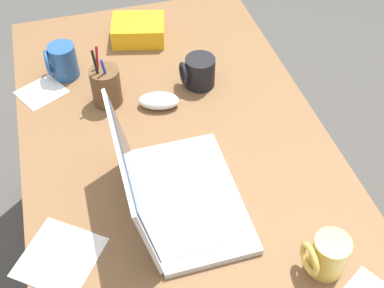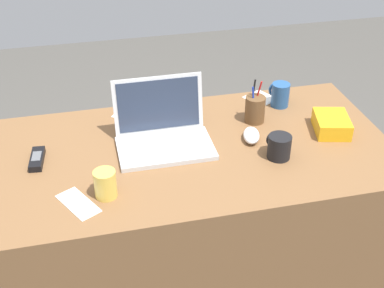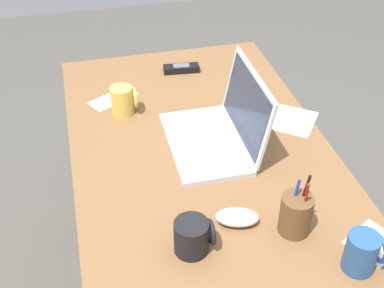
{
  "view_description": "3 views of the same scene",
  "coord_description": "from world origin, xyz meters",
  "px_view_note": "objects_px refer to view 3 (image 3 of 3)",
  "views": [
    {
      "loc": [
        -0.75,
        0.19,
        1.65
      ],
      "look_at": [
        -0.02,
        -0.01,
        0.83
      ],
      "focal_mm": 45.97,
      "sensor_mm": 36.0,
      "label": 1
    },
    {
      "loc": [
        -0.37,
        -1.55,
        1.8
      ],
      "look_at": [
        -0.01,
        -0.02,
        0.77
      ],
      "focal_mm": 48.34,
      "sensor_mm": 36.0,
      "label": 2
    },
    {
      "loc": [
        1.1,
        -0.32,
        1.7
      ],
      "look_at": [
        -0.04,
        -0.04,
        0.8
      ],
      "focal_mm": 48.54,
      "sensor_mm": 36.0,
      "label": 3
    }
  ],
  "objects_px": {
    "laptop": "(219,131)",
    "computer_mouse": "(237,217)",
    "cordless_phone": "(181,68)",
    "coffee_mug_white": "(193,236)",
    "coffee_mug_tall": "(123,100)",
    "pen_holder": "(296,214)",
    "coffee_mug_spare": "(363,252)"
  },
  "relations": [
    {
      "from": "computer_mouse",
      "to": "cordless_phone",
      "type": "xyz_separation_m",
      "value": [
        -0.79,
        0.03,
        -0.01
      ]
    },
    {
      "from": "coffee_mug_spare",
      "to": "pen_holder",
      "type": "bearing_deg",
      "value": -144.92
    },
    {
      "from": "coffee_mug_tall",
      "to": "cordless_phone",
      "type": "xyz_separation_m",
      "value": [
        -0.22,
        0.24,
        -0.04
      ]
    },
    {
      "from": "computer_mouse",
      "to": "coffee_mug_white",
      "type": "xyz_separation_m",
      "value": [
        0.06,
        -0.13,
        0.03
      ]
    },
    {
      "from": "laptop",
      "to": "pen_holder",
      "type": "xyz_separation_m",
      "value": [
        0.39,
        0.09,
        0.01
      ]
    },
    {
      "from": "coffee_mug_white",
      "to": "coffee_mug_spare",
      "type": "relative_size",
      "value": 0.95
    },
    {
      "from": "laptop",
      "to": "computer_mouse",
      "type": "height_order",
      "value": "laptop"
    },
    {
      "from": "coffee_mug_spare",
      "to": "coffee_mug_tall",
      "type": "bearing_deg",
      "value": -150.07
    },
    {
      "from": "cordless_phone",
      "to": "coffee_mug_tall",
      "type": "bearing_deg",
      "value": -47.57
    },
    {
      "from": "coffee_mug_white",
      "to": "coffee_mug_tall",
      "type": "distance_m",
      "value": 0.63
    },
    {
      "from": "laptop",
      "to": "computer_mouse",
      "type": "relative_size",
      "value": 3.16
    },
    {
      "from": "laptop",
      "to": "cordless_phone",
      "type": "height_order",
      "value": "laptop"
    },
    {
      "from": "laptop",
      "to": "coffee_mug_spare",
      "type": "bearing_deg",
      "value": 19.38
    },
    {
      "from": "laptop",
      "to": "coffee_mug_spare",
      "type": "xyz_separation_m",
      "value": [
        0.53,
        0.19,
        0.0
      ]
    },
    {
      "from": "laptop",
      "to": "cordless_phone",
      "type": "bearing_deg",
      "value": -178.54
    },
    {
      "from": "laptop",
      "to": "coffee_mug_tall",
      "type": "bearing_deg",
      "value": -132.78
    },
    {
      "from": "computer_mouse",
      "to": "coffee_mug_spare",
      "type": "xyz_separation_m",
      "value": [
        0.2,
        0.23,
        0.03
      ]
    },
    {
      "from": "pen_holder",
      "to": "coffee_mug_spare",
      "type": "bearing_deg",
      "value": 35.08
    },
    {
      "from": "cordless_phone",
      "to": "pen_holder",
      "type": "relative_size",
      "value": 0.77
    },
    {
      "from": "coffee_mug_white",
      "to": "coffee_mug_spare",
      "type": "bearing_deg",
      "value": 68.36
    },
    {
      "from": "coffee_mug_tall",
      "to": "cordless_phone",
      "type": "distance_m",
      "value": 0.33
    },
    {
      "from": "coffee_mug_spare",
      "to": "cordless_phone",
      "type": "height_order",
      "value": "coffee_mug_spare"
    },
    {
      "from": "coffee_mug_spare",
      "to": "computer_mouse",
      "type": "bearing_deg",
      "value": -130.98
    },
    {
      "from": "computer_mouse",
      "to": "coffee_mug_tall",
      "type": "height_order",
      "value": "coffee_mug_tall"
    },
    {
      "from": "cordless_phone",
      "to": "pen_holder",
      "type": "bearing_deg",
      "value": 6.54
    },
    {
      "from": "laptop",
      "to": "coffee_mug_tall",
      "type": "xyz_separation_m",
      "value": [
        -0.24,
        -0.26,
        -0.0
      ]
    },
    {
      "from": "cordless_phone",
      "to": "coffee_mug_white",
      "type": "bearing_deg",
      "value": -10.87
    },
    {
      "from": "pen_holder",
      "to": "cordless_phone",
      "type": "bearing_deg",
      "value": -173.46
    },
    {
      "from": "pen_holder",
      "to": "coffee_mug_tall",
      "type": "bearing_deg",
      "value": -151.35
    },
    {
      "from": "coffee_mug_white",
      "to": "cordless_phone",
      "type": "distance_m",
      "value": 0.86
    },
    {
      "from": "laptop",
      "to": "pen_holder",
      "type": "bearing_deg",
      "value": 12.41
    },
    {
      "from": "coffee_mug_white",
      "to": "cordless_phone",
      "type": "relative_size",
      "value": 0.71
    }
  ]
}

